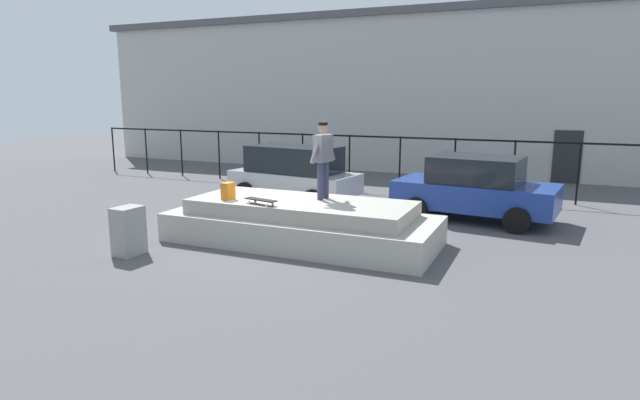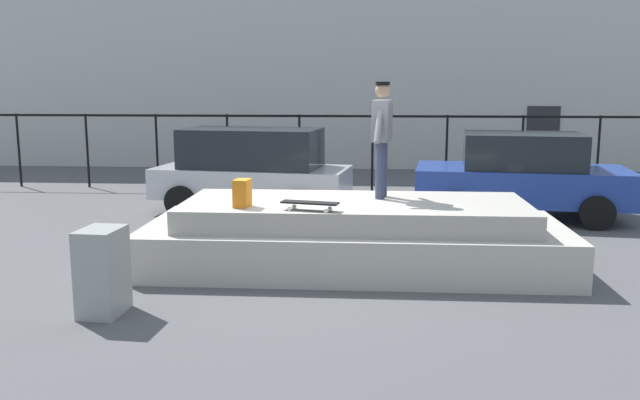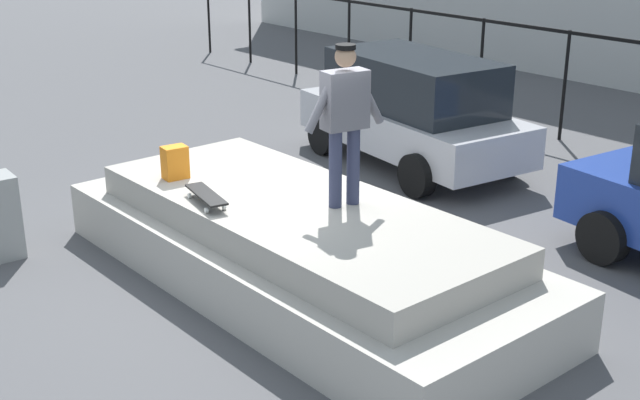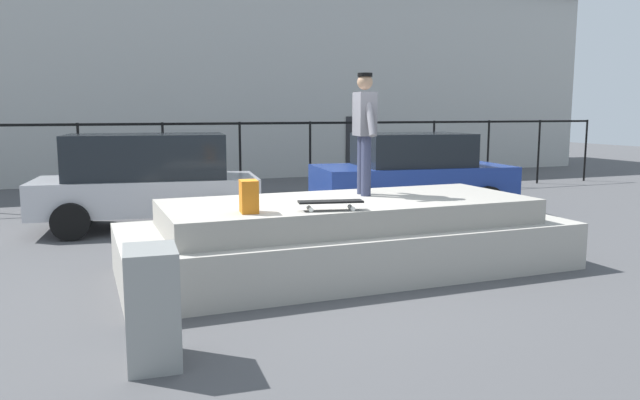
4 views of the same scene
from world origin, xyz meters
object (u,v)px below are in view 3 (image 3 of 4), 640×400
at_px(car_silver_hatchback_near, 413,108).
at_px(backpack, 175,162).
at_px(skateboard, 206,195).
at_px(skateboarder, 345,114).

bearing_deg(car_silver_hatchback_near, backpack, -81.74).
relative_size(skateboard, car_silver_hatchback_near, 0.19).
height_order(skateboarder, skateboard, skateboarder).
bearing_deg(skateboarder, skateboard, -131.45).
distance_m(skateboarder, skateboard, 1.73).
bearing_deg(car_silver_hatchback_near, skateboard, -71.47).
bearing_deg(skateboard, backpack, 168.10).
relative_size(skateboard, backpack, 2.09).
height_order(skateboarder, car_silver_hatchback_near, skateboarder).
relative_size(skateboarder, backpack, 4.45).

